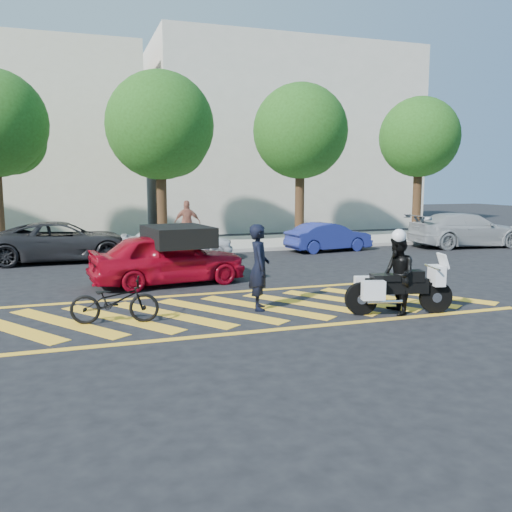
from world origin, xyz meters
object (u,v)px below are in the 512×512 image
object	(u,v)px
parked_mid_right	(177,241)
parked_far_right	(466,230)
officer_bike	(259,267)
parked_mid_left	(64,242)
bicycle	(115,301)
parked_right	(329,237)
police_motorcycle	(397,288)
officer_moto	(397,275)
red_convertible	(168,258)

from	to	relation	value
parked_mid_right	parked_far_right	world-z (taller)	parked_far_right
officer_bike	parked_mid_left	xyz separation A→B (m)	(-4.37, 9.35, -0.26)
bicycle	parked_right	world-z (taller)	parked_right
police_motorcycle	parked_right	distance (m)	10.75
bicycle	parked_mid_right	distance (m)	9.00
parked_mid_left	parked_far_right	bearing A→B (deg)	-93.25
police_motorcycle	parked_mid_left	world-z (taller)	parked_mid_left
bicycle	parked_far_right	xyz separation A→B (m)	(15.80, 8.42, 0.28)
parked_mid_right	officer_moto	bearing A→B (deg)	-155.90
officer_bike	parked_far_right	bearing A→B (deg)	-41.94
officer_bike	parked_right	xyz separation A→B (m)	(6.10, 8.83, -0.38)
red_convertible	parked_mid_left	bearing A→B (deg)	19.91
officer_moto	parked_right	bearing A→B (deg)	174.73
police_motorcycle	parked_right	bearing A→B (deg)	84.80
parked_mid_left	parked_right	distance (m)	10.48
bicycle	red_convertible	size ratio (longest dim) A/B	0.41
red_convertible	police_motorcycle	bearing A→B (deg)	-147.34
red_convertible	parked_mid_left	xyz separation A→B (m)	(-2.89, 5.64, -0.02)
parked_right	parked_far_right	distance (m)	6.49
officer_moto	parked_mid_right	bearing A→B (deg)	-149.37
parked_right	parked_far_right	xyz separation A→B (m)	(6.46, -0.61, 0.16)
parked_mid_left	officer_moto	bearing A→B (deg)	-145.92
parked_mid_left	officer_bike	bearing A→B (deg)	-154.41
bicycle	red_convertible	world-z (taller)	red_convertible
police_motorcycle	parked_right	world-z (taller)	parked_right
police_motorcycle	parked_mid_right	xyz separation A→B (m)	(-3.13, 9.71, 0.12)
parked_right	bicycle	bearing A→B (deg)	126.50
bicycle	parked_right	xyz separation A→B (m)	(9.34, 9.03, 0.13)
officer_bike	parked_right	bearing A→B (deg)	-19.76
officer_moto	parked_mid_right	xyz separation A→B (m)	(-3.12, 9.72, -0.17)
officer_moto	parked_mid_left	distance (m)	12.89
parked_mid_left	parked_mid_right	bearing A→B (deg)	-103.77
parked_mid_right	parked_right	xyz separation A→B (m)	(6.46, 0.51, -0.10)
police_motorcycle	officer_moto	size ratio (longest dim) A/B	1.37
police_motorcycle	parked_right	size ratio (longest dim) A/B	0.66
officer_bike	parked_mid_right	distance (m)	8.34
officer_bike	parked_right	distance (m)	10.74
parked_far_right	bicycle	bearing A→B (deg)	123.62
police_motorcycle	parked_mid_right	bearing A→B (deg)	120.74
parked_mid_right	parked_right	bearing A→B (deg)	-79.16
parked_right	officer_bike	bearing A→B (deg)	137.84
officer_bike	bicycle	size ratio (longest dim) A/B	1.09
officer_moto	police_motorcycle	bearing A→B (deg)	129.60
police_motorcycle	parked_far_right	world-z (taller)	parked_far_right
parked_right	police_motorcycle	bearing A→B (deg)	154.41
officer_bike	officer_moto	distance (m)	3.09
parked_mid_right	parked_far_right	bearing A→B (deg)	-84.13
parked_mid_right	parked_far_right	size ratio (longest dim) A/B	0.79
red_convertible	parked_right	world-z (taller)	red_convertible
police_motorcycle	officer_bike	bearing A→B (deg)	166.24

